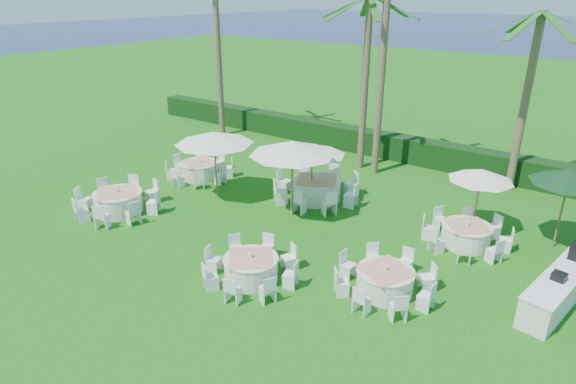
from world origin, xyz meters
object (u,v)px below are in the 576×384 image
at_px(umbrella_b, 292,148).
at_px(banquet_table_e, 316,189).
at_px(umbrella_c, 312,149).
at_px(banquet_table_f, 466,234).
at_px(umbrella_green, 570,177).
at_px(umbrella_a, 214,138).
at_px(umbrella_d, 481,175).
at_px(banquet_table_c, 385,281).
at_px(banquet_table_d, 200,170).
at_px(buffet_table, 561,287).
at_px(banquet_table_a, 118,201).
at_px(banquet_table_b, 251,268).

bearing_deg(umbrella_b, banquet_table_e, 92.10).
xyz_separation_m(umbrella_b, umbrella_c, (-0.16, 1.57, -0.50)).
height_order(banquet_table_f, umbrella_green, umbrella_green).
bearing_deg(umbrella_a, umbrella_b, 7.34).
relative_size(umbrella_c, umbrella_d, 1.13).
height_order(banquet_table_c, banquet_table_d, banquet_table_d).
relative_size(banquet_table_f, buffet_table, 0.71).
relative_size(banquet_table_a, umbrella_a, 1.03).
bearing_deg(banquet_table_e, banquet_table_d, -169.07).
distance_m(banquet_table_f, umbrella_d, 2.10).
distance_m(banquet_table_d, umbrella_b, 6.16).
height_order(umbrella_a, umbrella_b, umbrella_b).
relative_size(banquet_table_c, banquet_table_d, 0.96).
xyz_separation_m(banquet_table_a, buffet_table, (14.72, 3.51, 0.06)).
height_order(banquet_table_e, umbrella_green, umbrella_green).
distance_m(banquet_table_c, banquet_table_f, 4.26).
distance_m(banquet_table_c, umbrella_d, 5.65).
bearing_deg(banquet_table_f, umbrella_c, 179.91).
xyz_separation_m(banquet_table_c, umbrella_d, (0.89, 5.30, 1.76)).
bearing_deg(banquet_table_f, umbrella_b, -165.55).
xyz_separation_m(banquet_table_c, banquet_table_d, (-10.76, 3.30, 0.02)).
height_order(banquet_table_b, banquet_table_d, banquet_table_d).
bearing_deg(umbrella_a, umbrella_green, 16.84).
bearing_deg(umbrella_a, banquet_table_e, 33.34).
relative_size(banquet_table_e, umbrella_c, 1.33).
xyz_separation_m(umbrella_a, umbrella_c, (3.31, 2.02, -0.38)).
distance_m(banquet_table_a, umbrella_b, 7.06).
height_order(banquet_table_c, banquet_table_e, banquet_table_e).
xyz_separation_m(banquet_table_b, umbrella_c, (-1.75, 5.86, 1.80)).
bearing_deg(banquet_table_e, buffet_table, -12.18).
distance_m(banquet_table_d, umbrella_d, 11.95).
distance_m(banquet_table_a, banquet_table_b, 7.19).
bearing_deg(umbrella_c, banquet_table_d, -171.16).
bearing_deg(banquet_table_d, umbrella_a, -27.73).
bearing_deg(banquet_table_c, banquet_table_d, 162.96).
xyz_separation_m(umbrella_a, umbrella_b, (3.48, 0.45, 0.12)).
relative_size(banquet_table_c, umbrella_c, 1.08).
bearing_deg(banquet_table_d, buffet_table, -3.48).
bearing_deg(banquet_table_f, umbrella_green, 33.49).
relative_size(banquet_table_a, umbrella_c, 1.21).
distance_m(banquet_table_b, umbrella_a, 6.72).
bearing_deg(buffet_table, umbrella_green, 100.83).
bearing_deg(umbrella_b, banquet_table_f, 14.45).
height_order(banquet_table_a, buffet_table, buffet_table).
bearing_deg(banquet_table_e, umbrella_d, 8.60).
relative_size(banquet_table_b, umbrella_c, 1.07).
bearing_deg(banquet_table_b, banquet_table_a, 175.28).
distance_m(banquet_table_a, umbrella_d, 13.31).
distance_m(umbrella_a, umbrella_b, 3.51).
relative_size(umbrella_a, umbrella_d, 1.34).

